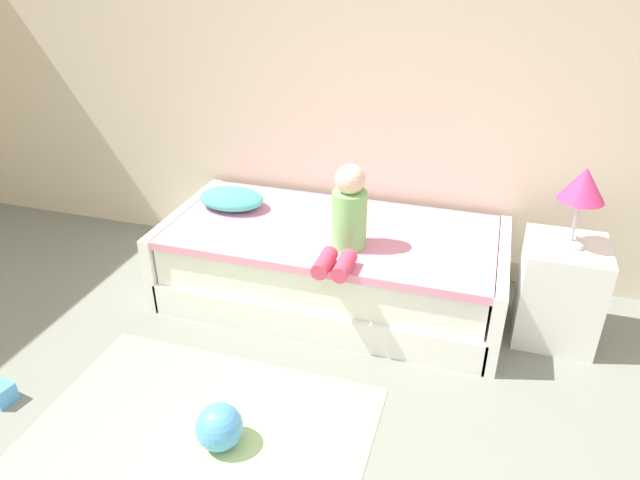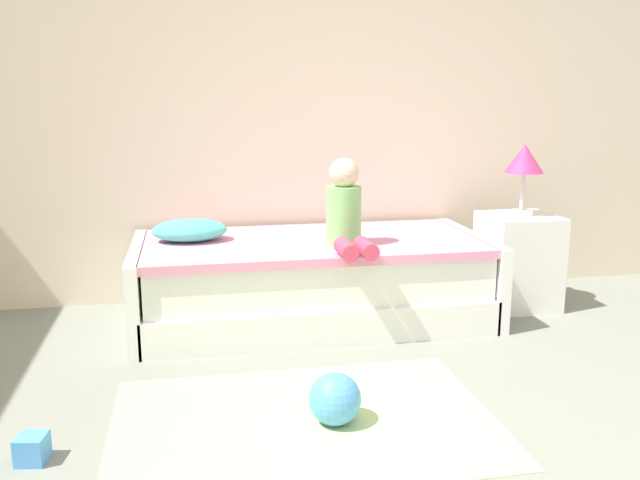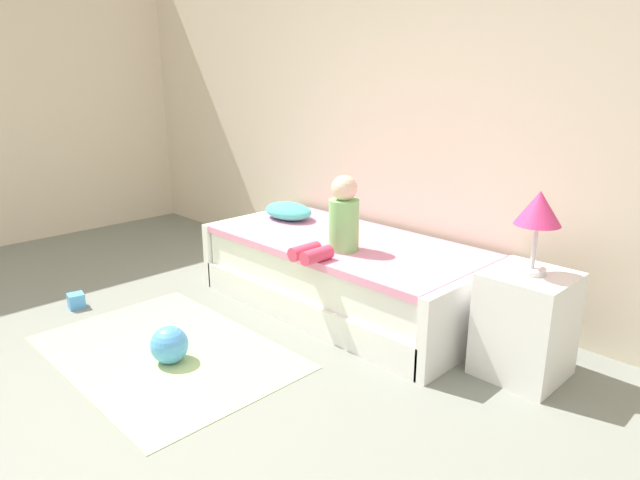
% 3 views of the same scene
% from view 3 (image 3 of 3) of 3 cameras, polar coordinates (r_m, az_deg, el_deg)
% --- Properties ---
extents(ground_plane, '(9.20, 9.20, 0.00)m').
position_cam_3_polar(ground_plane, '(2.94, -23.08, -18.39)').
color(ground_plane, gray).
extents(wall_rear, '(7.20, 0.10, 2.90)m').
position_cam_3_polar(wall_rear, '(4.09, 11.01, 14.01)').
color(wall_rear, beige).
rests_on(wall_rear, ground).
extents(bed, '(2.11, 1.00, 0.50)m').
position_cam_3_polar(bed, '(4.00, 2.56, -3.44)').
color(bed, white).
rests_on(bed, ground).
extents(nightstand, '(0.44, 0.44, 0.60)m').
position_cam_3_polar(nightstand, '(3.29, 20.32, -8.12)').
color(nightstand, white).
rests_on(nightstand, ground).
extents(table_lamp, '(0.24, 0.24, 0.45)m').
position_cam_3_polar(table_lamp, '(3.09, 21.51, 2.67)').
color(table_lamp, silver).
rests_on(table_lamp, nightstand).
extents(child_figure, '(0.20, 0.51, 0.50)m').
position_cam_3_polar(child_figure, '(3.60, 1.94, 1.93)').
color(child_figure, '#7FC672').
rests_on(child_figure, bed).
extents(pillow, '(0.44, 0.30, 0.13)m').
position_cam_3_polar(pillow, '(4.46, -3.28, 3.00)').
color(pillow, '#4CCCBC').
rests_on(pillow, bed).
extents(toy_ball, '(0.22, 0.22, 0.22)m').
position_cam_3_polar(toy_ball, '(3.40, -15.21, -10.34)').
color(toy_ball, '#4C99E5').
rests_on(toy_ball, ground).
extents(area_rug, '(1.60, 1.10, 0.01)m').
position_cam_3_polar(area_rug, '(3.56, -15.58, -11.00)').
color(area_rug, '#B2D189').
rests_on(area_rug, ground).
extents(toy_block, '(0.12, 0.12, 0.11)m').
position_cam_3_polar(toy_block, '(4.39, -23.74, -5.73)').
color(toy_block, '#4C99E5').
rests_on(toy_block, ground).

